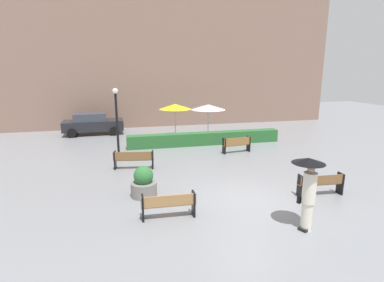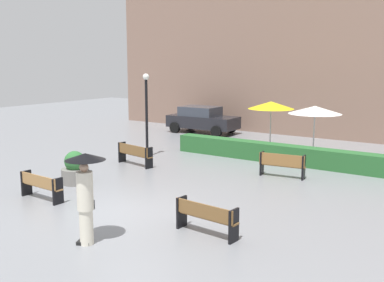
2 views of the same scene
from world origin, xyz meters
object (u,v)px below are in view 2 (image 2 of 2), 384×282
object	(u,v)px
pedestrian_with_umbrella	(85,187)
patio_umbrella_white	(315,110)
bench_near_left	(40,185)
bench_near_right	(206,216)
bench_back_row	(282,164)
bench_far_left	(134,153)
lamp_post	(146,106)
parked_car	(202,119)
patio_umbrella_yellow	(271,105)
planter_pot	(75,170)

from	to	relation	value
pedestrian_with_umbrella	patio_umbrella_white	size ratio (longest dim) A/B	0.92
bench_near_left	bench_near_right	bearing A→B (deg)	4.31
bench_back_row	bench_near_right	size ratio (longest dim) A/B	0.98
bench_far_left	lamp_post	world-z (taller)	lamp_post
patio_umbrella_white	parked_car	xyz separation A→B (m)	(-7.89, 2.91, -1.28)
bench_back_row	bench_near_right	world-z (taller)	bench_back_row
bench_near_right	bench_back_row	bearing A→B (deg)	96.83
bench_far_left	pedestrian_with_umbrella	bearing A→B (deg)	-56.19
bench_back_row	patio_umbrella_yellow	distance (m)	5.61
patio_umbrella_yellow	lamp_post	bearing A→B (deg)	-129.88
planter_pot	lamp_post	bearing A→B (deg)	99.99
patio_umbrella_yellow	patio_umbrella_white	size ratio (longest dim) A/B	1.00
bench_far_left	pedestrian_with_umbrella	xyz separation A→B (m)	(4.57, -6.83, 0.86)
patio_umbrella_white	bench_back_row	bearing A→B (deg)	-84.86
bench_far_left	lamp_post	size ratio (longest dim) A/B	0.51
parked_car	lamp_post	bearing A→B (deg)	-76.12
bench_back_row	patio_umbrella_yellow	world-z (taller)	patio_umbrella_yellow
lamp_post	patio_umbrella_white	size ratio (longest dim) A/B	1.58
bench_near_left	patio_umbrella_white	xyz separation A→B (m)	(4.62, 11.19, 1.62)
planter_pot	patio_umbrella_yellow	world-z (taller)	patio_umbrella_yellow
bench_back_row	planter_pot	distance (m)	7.45
bench_near_right	patio_umbrella_white	xyz separation A→B (m)	(-1.16, 10.75, 1.61)
planter_pot	bench_near_right	bearing A→B (deg)	-13.11
bench_back_row	planter_pot	size ratio (longest dim) A/B	1.48
bench_far_left	patio_umbrella_white	world-z (taller)	patio_umbrella_white
bench_back_row	lamp_post	distance (m)	6.73
bench_near_right	patio_umbrella_yellow	size ratio (longest dim) A/B	0.75
bench_far_left	planter_pot	size ratio (longest dim) A/B	1.65
bench_back_row	bench_near_left	bearing A→B (deg)	-126.34
bench_back_row	parked_car	xyz separation A→B (m)	(-8.28, 7.28, 0.29)
lamp_post	patio_umbrella_white	xyz separation A→B (m)	(6.10, 4.32, -0.19)
bench_back_row	patio_umbrella_white	world-z (taller)	patio_umbrella_white
bench_near_left	parked_car	world-z (taller)	parked_car
lamp_post	bench_far_left	bearing A→B (deg)	-67.30
bench_near_right	parked_car	world-z (taller)	parked_car
planter_pot	parked_car	size ratio (longest dim) A/B	0.27
patio_umbrella_yellow	pedestrian_with_umbrella	bearing A→B (deg)	-83.86
bench_near_left	patio_umbrella_white	size ratio (longest dim) A/B	0.74
bench_far_left	pedestrian_with_umbrella	distance (m)	8.26
bench_back_row	bench_near_right	xyz separation A→B (m)	(0.76, -6.38, -0.04)
pedestrian_with_umbrella	planter_pot	distance (m)	5.69
bench_near_right	planter_pot	distance (m)	6.56
bench_near_right	planter_pot	world-z (taller)	planter_pot
bench_far_left	patio_umbrella_yellow	size ratio (longest dim) A/B	0.81
patio_umbrella_yellow	patio_umbrella_white	world-z (taller)	patio_umbrella_yellow
bench_near_left	lamp_post	world-z (taller)	lamp_post
bench_far_left	patio_umbrella_white	size ratio (longest dim) A/B	0.81
bench_back_row	pedestrian_with_umbrella	bearing A→B (deg)	-98.39
bench_near_left	patio_umbrella_yellow	bearing A→B (deg)	78.35
bench_back_row	lamp_post	world-z (taller)	lamp_post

